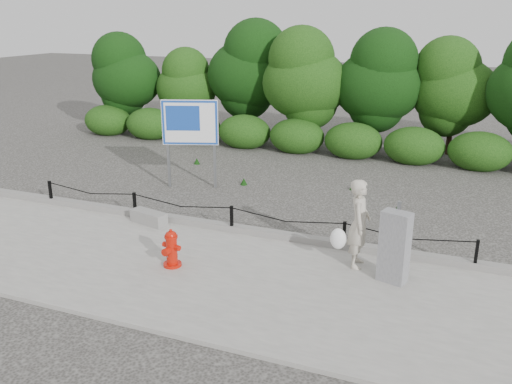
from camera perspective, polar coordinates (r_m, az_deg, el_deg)
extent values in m
plane|color=#2D2B28|center=(12.02, -2.55, -4.54)|extent=(90.00, 90.00, 0.00)
cube|color=gray|center=(10.38, -7.14, -8.28)|extent=(14.00, 4.00, 0.08)
cube|color=slate|center=(12.00, -2.46, -3.79)|extent=(14.00, 0.22, 0.14)
cube|color=black|center=(14.56, -20.82, -0.03)|extent=(0.06, 0.06, 0.60)
cube|color=black|center=(13.05, -12.64, -1.31)|extent=(0.06, 0.06, 0.60)
cube|color=black|center=(11.87, -2.58, -2.85)|extent=(0.06, 0.06, 0.60)
cube|color=black|center=(11.14, 9.26, -4.53)|extent=(0.06, 0.06, 0.60)
cube|color=black|center=(10.95, 22.17, -6.14)|extent=(0.06, 0.06, 0.60)
cylinder|color=black|center=(13.70, -17.04, 0.24)|extent=(2.50, 0.02, 0.02)
cylinder|color=black|center=(12.34, -7.89, -1.09)|extent=(2.50, 0.02, 0.02)
cylinder|color=black|center=(11.37, 3.17, -2.65)|extent=(2.50, 0.02, 0.02)
cylinder|color=black|center=(10.89, 15.75, -4.30)|extent=(2.50, 0.02, 0.02)
cylinder|color=black|center=(23.11, -13.23, 8.62)|extent=(0.18, 0.18, 1.94)
ellipsoid|color=#154410|center=(22.93, -13.48, 11.96)|extent=(2.87, 2.48, 3.10)
cylinder|color=black|center=(22.16, -7.23, 8.20)|extent=(0.18, 0.18, 1.67)
ellipsoid|color=#154410|center=(21.99, -7.35, 11.20)|extent=(2.47, 2.14, 2.67)
cylinder|color=black|center=(21.39, -0.79, 8.70)|extent=(0.18, 0.18, 2.20)
ellipsoid|color=#154410|center=(21.19, -0.80, 12.80)|extent=(3.25, 2.81, 3.52)
cylinder|color=black|center=(19.83, 5.06, 7.71)|extent=(0.18, 0.18, 2.09)
ellipsoid|color=#154410|center=(19.62, 5.18, 11.91)|extent=(3.09, 2.67, 3.34)
cylinder|color=black|center=(19.66, 12.44, 7.23)|extent=(0.18, 0.18, 2.06)
ellipsoid|color=#154410|center=(19.45, 12.74, 11.40)|extent=(3.05, 2.64, 3.30)
cylinder|color=black|center=(19.83, 19.80, 6.48)|extent=(0.18, 0.18, 1.94)
ellipsoid|color=#154410|center=(19.62, 20.22, 10.35)|extent=(2.86, 2.48, 3.10)
cylinder|color=#BD1407|center=(10.53, -8.79, -7.53)|extent=(0.41, 0.41, 0.06)
cylinder|color=#BD1407|center=(10.41, -8.86, -6.09)|extent=(0.25, 0.25, 0.52)
cylinder|color=#BD1407|center=(10.30, -8.94, -4.67)|extent=(0.29, 0.29, 0.05)
ellipsoid|color=#BD1407|center=(10.29, -8.95, -4.52)|extent=(0.26, 0.26, 0.17)
cylinder|color=#BD1407|center=(10.25, -8.97, -4.05)|extent=(0.07, 0.07, 0.05)
cylinder|color=#BD1407|center=(10.46, -9.49, -5.47)|extent=(0.11, 0.12, 0.11)
cylinder|color=#BD1407|center=(10.29, -8.27, -5.84)|extent=(0.11, 0.12, 0.11)
cylinder|color=#BD1407|center=(10.29, -9.44, -6.23)|extent=(0.16, 0.14, 0.14)
cylinder|color=slate|center=(10.35, -9.34, -6.57)|extent=(0.01, 0.05, 0.11)
imported|color=#B7AE9D|center=(10.28, 10.82, -3.28)|extent=(0.46, 0.66, 1.71)
ellipsoid|color=white|center=(10.33, 8.64, -4.88)|extent=(0.31, 0.24, 0.41)
cube|color=gray|center=(12.62, -11.22, -2.64)|extent=(0.95, 0.51, 0.29)
cube|color=gray|center=(9.90, 14.37, -5.64)|extent=(0.56, 0.42, 1.32)
cube|color=slate|center=(10.04, 14.55, -4.89)|extent=(0.07, 0.07, 1.45)
cube|color=slate|center=(15.18, -9.26, 5.00)|extent=(0.09, 0.09, 2.46)
cube|color=slate|center=(14.97, -4.40, 5.00)|extent=(0.09, 0.09, 2.46)
cube|color=white|center=(14.89, -6.97, 7.27)|extent=(1.47, 0.55, 1.23)
cube|color=#1641A2|center=(14.86, -6.99, 7.24)|extent=(1.43, 0.50, 1.19)
cube|color=#1641A2|center=(14.86, -7.72, 7.70)|extent=(0.87, 0.31, 0.68)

